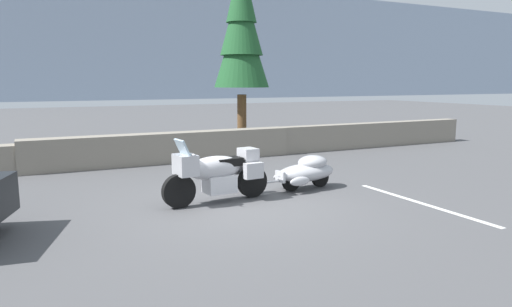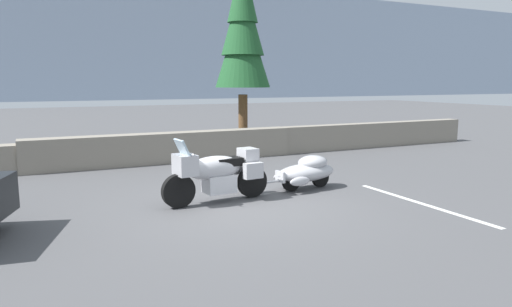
% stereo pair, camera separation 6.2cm
% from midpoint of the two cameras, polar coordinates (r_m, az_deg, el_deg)
% --- Properties ---
extents(ground_plane, '(80.00, 80.00, 0.00)m').
position_cam_midpoint_polar(ground_plane, '(9.19, -1.92, -6.37)').
color(ground_plane, '#4C4C4F').
extents(stone_guard_wall, '(24.00, 0.64, 0.91)m').
position_cam_midpoint_polar(stone_guard_wall, '(14.08, -11.46, 0.58)').
color(stone_guard_wall, gray).
rests_on(stone_guard_wall, ground).
extents(distant_ridgeline, '(240.00, 80.00, 16.00)m').
position_cam_midpoint_polar(distant_ridgeline, '(103.74, -24.30, 11.15)').
color(distant_ridgeline, '#99A8BF').
rests_on(distant_ridgeline, ground).
extents(touring_motorcycle, '(2.31, 0.87, 1.33)m').
position_cam_midpoint_polar(touring_motorcycle, '(9.30, -4.71, -2.28)').
color(touring_motorcycle, black).
rests_on(touring_motorcycle, ground).
extents(car_shaped_trailer, '(2.22, 0.86, 0.76)m').
position_cam_midpoint_polar(car_shaped_trailer, '(10.52, 6.42, -2.17)').
color(car_shaped_trailer, black).
rests_on(car_shaped_trailer, ground).
extents(pine_tree_tall, '(1.96, 1.96, 6.79)m').
position_cam_midpoint_polar(pine_tree_tall, '(16.82, -1.55, 15.12)').
color(pine_tree_tall, brown).
rests_on(pine_tree_tall, ground).
extents(parking_stripe_marker, '(0.12, 3.60, 0.01)m').
position_cam_midpoint_polar(parking_stripe_marker, '(9.87, 19.93, -5.81)').
color(parking_stripe_marker, silver).
rests_on(parking_stripe_marker, ground).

